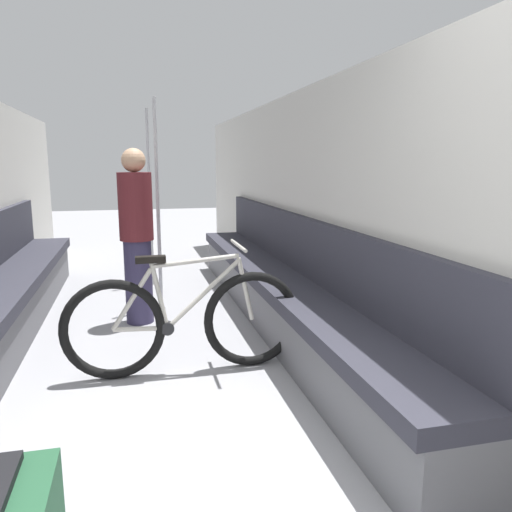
# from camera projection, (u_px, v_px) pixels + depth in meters

# --- Properties ---
(wall_right) EXTENTS (0.10, 9.31, 2.08)m
(wall_right) POSITION_uv_depth(u_px,v_px,m) (307.00, 209.00, 4.46)
(wall_right) COLOR beige
(wall_right) RESTS_ON ground
(bench_seat_row_right) EXTENTS (0.50, 5.31, 0.99)m
(bench_seat_row_right) POSITION_uv_depth(u_px,v_px,m) (281.00, 291.00, 4.44)
(bench_seat_row_right) COLOR #5B5B60
(bench_seat_row_right) RESTS_ON ground
(bicycle) EXTENTS (1.66, 0.46, 0.90)m
(bicycle) POSITION_uv_depth(u_px,v_px,m) (185.00, 322.00, 3.45)
(bicycle) COLOR black
(bicycle) RESTS_ON ground
(grab_pole_near) EXTENTS (0.08, 0.08, 2.06)m
(grab_pole_near) POSITION_uv_depth(u_px,v_px,m) (158.00, 209.00, 4.87)
(grab_pole_near) COLOR gray
(grab_pole_near) RESTS_ON ground
(grab_pole_far) EXTENTS (0.08, 0.08, 2.06)m
(grab_pole_far) POSITION_uv_depth(u_px,v_px,m) (150.00, 201.00, 5.89)
(grab_pole_far) COLOR gray
(grab_pole_far) RESTS_ON ground
(passenger_standing) EXTENTS (0.30, 0.30, 1.58)m
(passenger_standing) POSITION_uv_depth(u_px,v_px,m) (137.00, 235.00, 4.47)
(passenger_standing) COLOR #332D4C
(passenger_standing) RESTS_ON ground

